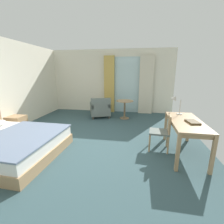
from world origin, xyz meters
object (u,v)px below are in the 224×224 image
(closed_book, at_px, (193,122))
(desk_chair, at_px, (163,130))
(writing_desk, at_px, (186,125))
(round_cafe_table, at_px, (125,105))
(bed, at_px, (5,144))
(desk_lamp, at_px, (176,100))
(armchair_by_window, at_px, (100,109))
(nightstand, at_px, (17,124))

(closed_book, bearing_deg, desk_chair, 146.09)
(writing_desk, relative_size, round_cafe_table, 2.07)
(writing_desk, height_order, desk_chair, desk_chair)
(bed, xyz_separation_m, desk_chair, (3.44, 0.80, 0.23))
(desk_lamp, height_order, closed_book, desk_lamp)
(desk_lamp, relative_size, armchair_by_window, 0.49)
(writing_desk, xyz_separation_m, closed_book, (0.08, -0.14, 0.11))
(bed, bearing_deg, writing_desk, 10.21)
(desk_lamp, bearing_deg, closed_book, -73.49)
(nightstand, bearing_deg, armchair_by_window, 42.09)
(desk_chair, bearing_deg, round_cafe_table, 114.06)
(bed, distance_m, nightstand, 1.56)
(desk_lamp, xyz_separation_m, armchair_by_window, (-2.41, 2.03, -0.78))
(writing_desk, height_order, closed_book, closed_book)
(closed_book, relative_size, armchair_by_window, 0.32)
(nightstand, bearing_deg, closed_book, -9.06)
(writing_desk, height_order, armchair_by_window, armchair_by_window)
(desk_chair, xyz_separation_m, closed_book, (0.53, -0.25, 0.30))
(nightstand, relative_size, writing_desk, 0.32)
(writing_desk, bearing_deg, armchair_by_window, 134.41)
(desk_chair, bearing_deg, bed, -166.83)
(nightstand, height_order, desk_lamp, desk_lamp)
(bed, distance_m, desk_lamp, 4.05)
(desk_chair, height_order, round_cafe_table, desk_chair)
(desk_chair, relative_size, closed_book, 2.76)
(writing_desk, xyz_separation_m, armchair_by_window, (-2.54, 2.59, -0.35))
(armchair_by_window, bearing_deg, writing_desk, -45.59)
(nightstand, distance_m, writing_desk, 4.78)
(closed_book, bearing_deg, writing_desk, 110.51)
(desk_lamp, height_order, armchair_by_window, desk_lamp)
(nightstand, xyz_separation_m, writing_desk, (4.72, -0.62, 0.44))
(bed, bearing_deg, desk_lamp, 18.55)
(closed_book, height_order, armchair_by_window, armchair_by_window)
(desk_lamp, bearing_deg, desk_chair, -125.06)
(closed_book, distance_m, armchair_by_window, 3.81)
(writing_desk, bearing_deg, closed_book, -60.48)
(bed, distance_m, armchair_by_window, 3.56)
(bed, relative_size, round_cafe_table, 3.15)
(writing_desk, distance_m, armchair_by_window, 3.64)
(bed, distance_m, closed_book, 4.04)
(desk_chair, relative_size, armchair_by_window, 0.87)
(armchair_by_window, bearing_deg, bed, -112.24)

